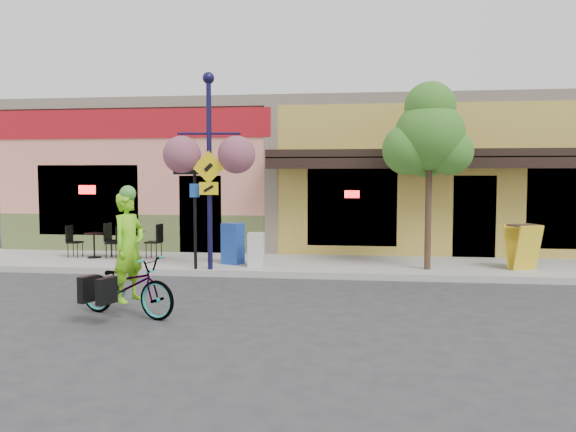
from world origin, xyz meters
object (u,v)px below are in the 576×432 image
at_px(street_tree, 429,175).
at_px(cyclist_rider, 129,262).
at_px(bicycle, 127,286).
at_px(newspaper_box_grey, 256,250).
at_px(lamp_post, 209,172).
at_px(one_way_sign, 195,215).
at_px(newspaper_box_blue, 233,243).
at_px(building, 318,177).

bearing_deg(street_tree, cyclist_rider, -140.00).
xyz_separation_m(bicycle, newspaper_box_grey, (1.36, 4.28, 0.06)).
height_order(lamp_post, street_tree, lamp_post).
xyz_separation_m(one_way_sign, newspaper_box_blue, (0.68, 0.87, -0.74)).
bearing_deg(street_tree, building, 115.31).
xyz_separation_m(lamp_post, newspaper_box_grey, (0.98, 0.48, -1.83)).
height_order(building, one_way_sign, building).
bearing_deg(building, newspaper_box_blue, -105.47).
bearing_deg(one_way_sign, newspaper_box_blue, 37.75).
bearing_deg(building, bicycle, -102.50).
distance_m(newspaper_box_blue, newspaper_box_grey, 0.76).
xyz_separation_m(bicycle, newspaper_box_blue, (0.71, 4.68, 0.15)).
bearing_deg(newspaper_box_grey, street_tree, -1.61).
bearing_deg(cyclist_rider, street_tree, -32.02).
bearing_deg(newspaper_box_blue, one_way_sign, -107.89).
distance_m(bicycle, street_tree, 7.14).
relative_size(cyclist_rider, one_way_sign, 0.71).
bearing_deg(one_way_sign, building, 56.94).
distance_m(lamp_post, street_tree, 4.98).
bearing_deg(newspaper_box_grey, bicycle, -111.11).
height_order(lamp_post, newspaper_box_grey, lamp_post).
relative_size(bicycle, newspaper_box_blue, 1.90).
bearing_deg(newspaper_box_blue, cyclist_rider, -77.88).
height_order(bicycle, newspaper_box_grey, bicycle).
bearing_deg(newspaper_box_blue, newspaper_box_grey, -11.17).
distance_m(building, cyclist_rider, 10.99).
distance_m(bicycle, cyclist_rider, 0.39).
bearing_deg(one_way_sign, bicycle, -104.65).
height_order(lamp_post, newspaper_box_blue, lamp_post).
bearing_deg(bicycle, building, 5.48).
relative_size(bicycle, newspaper_box_grey, 2.35).
xyz_separation_m(one_way_sign, newspaper_box_grey, (1.33, 0.48, -0.84)).
xyz_separation_m(lamp_post, one_way_sign, (-0.35, 0.00, -1.00)).
bearing_deg(lamp_post, bicycle, -101.89).
xyz_separation_m(building, street_tree, (2.95, -6.24, 0.05)).
distance_m(lamp_post, newspaper_box_blue, 1.97).
bearing_deg(building, one_way_sign, -108.83).
xyz_separation_m(newspaper_box_blue, newspaper_box_grey, (0.65, -0.39, -0.10)).
bearing_deg(newspaper_box_blue, street_tree, 16.89).
relative_size(one_way_sign, street_tree, 0.58).
bearing_deg(street_tree, bicycle, -140.27).
xyz_separation_m(lamp_post, newspaper_box_blue, (0.33, 0.87, -1.74)).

